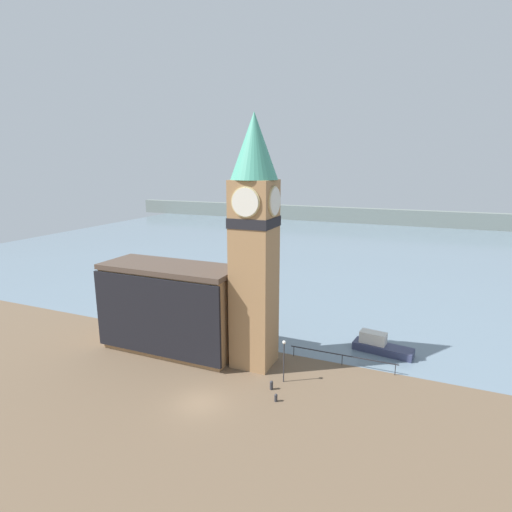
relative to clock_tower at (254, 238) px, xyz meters
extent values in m
plane|color=brown|center=(-1.43, -7.91, -12.33)|extent=(160.00, 160.00, 0.00)
cube|color=slate|center=(-1.43, 63.03, -12.33)|extent=(160.00, 120.00, 0.00)
cube|color=slate|center=(-1.43, 103.03, -9.83)|extent=(180.00, 3.00, 5.00)
cube|color=#232328|center=(7.94, 2.78, -11.28)|extent=(10.25, 0.08, 0.08)
cylinder|color=#232328|center=(3.12, 2.78, -11.80)|extent=(0.07, 0.07, 1.05)
cylinder|color=#232328|center=(7.94, 2.78, -11.80)|extent=(0.07, 0.07, 1.05)
cylinder|color=#232328|center=(12.77, 2.78, -11.80)|extent=(0.07, 0.07, 1.05)
cube|color=#9E754C|center=(-0.01, 0.01, -3.58)|extent=(3.65, 3.65, 17.48)
cube|color=black|center=(-0.01, 0.01, 1.44)|extent=(3.77, 3.77, 0.90)
cylinder|color=tan|center=(-0.01, -1.88, 3.35)|extent=(2.66, 0.12, 2.66)
cylinder|color=silver|center=(-0.01, -1.96, 3.35)|extent=(2.42, 0.12, 2.42)
cylinder|color=tan|center=(1.88, 0.01, 3.35)|extent=(0.12, 2.66, 2.66)
cylinder|color=silver|center=(1.96, 0.01, 3.35)|extent=(0.12, 2.42, 2.42)
cone|color=teal|center=(-0.01, 0.01, 8.01)|extent=(4.20, 4.20, 5.71)
cube|color=#9E754C|center=(-9.08, -0.43, -8.06)|extent=(13.67, 5.10, 8.53)
cube|color=#4C3D33|center=(-9.08, -0.43, -3.55)|extent=(14.07, 5.50, 0.50)
cube|color=black|center=(-9.08, -3.13, -7.89)|extent=(14.17, 0.30, 7.84)
cube|color=#333856|center=(11.30, 7.05, -11.93)|extent=(6.12, 2.69, 0.80)
cube|color=silver|center=(10.25, 7.21, -10.93)|extent=(2.76, 1.65, 1.19)
cylinder|color=#2D2D33|center=(4.15, -5.34, -12.06)|extent=(0.25, 0.25, 0.54)
sphere|color=#2D2D33|center=(4.15, -5.34, -11.79)|extent=(0.27, 0.27, 0.27)
cylinder|color=#2D2D33|center=(3.19, -3.81, -11.99)|extent=(0.28, 0.28, 0.66)
sphere|color=#2D2D33|center=(3.19, -3.81, -11.66)|extent=(0.29, 0.29, 0.29)
cylinder|color=#2D2D33|center=(3.74, -2.23, -10.49)|extent=(0.10, 0.10, 3.66)
sphere|color=silver|center=(3.74, -2.23, -8.57)|extent=(0.32, 0.32, 0.32)
camera|label=1|loc=(13.83, -32.69, 6.34)|focal=28.00mm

